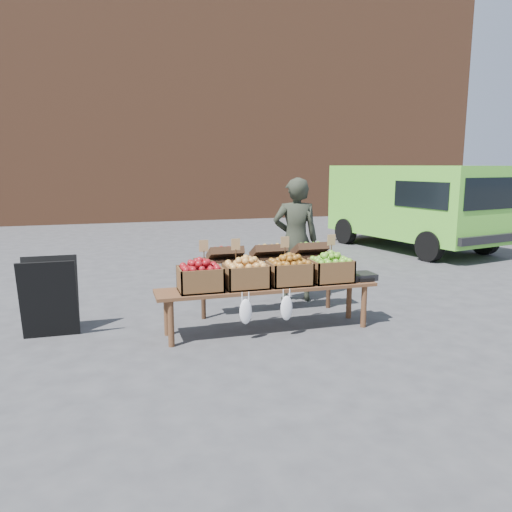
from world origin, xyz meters
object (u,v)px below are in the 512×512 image
object	(u,v)px
vendor	(296,240)
crate_green_apples	(330,270)
weighing_scale	(361,276)
crate_russet_pears	(246,276)
back_table	(268,276)
display_bench	(268,309)
chalkboard_sign	(50,297)
crate_red_apples	(289,273)
delivery_van	(412,208)
crate_golden_apples	(200,279)

from	to	relation	value
vendor	crate_green_apples	size ratio (longest dim) A/B	3.67
weighing_scale	crate_russet_pears	bearing A→B (deg)	180.00
back_table	vendor	bearing A→B (deg)	41.73
display_bench	weighing_scale	xyz separation A→B (m)	(1.25, 0.00, 0.33)
chalkboard_sign	back_table	xyz separation A→B (m)	(2.76, 0.16, 0.04)
weighing_scale	chalkboard_sign	bearing A→B (deg)	171.61
back_table	crate_red_apples	world-z (taller)	back_table
vendor	display_bench	xyz separation A→B (m)	(-0.84, -1.25, -0.63)
back_table	crate_green_apples	xyz separation A→B (m)	(0.58, -0.72, 0.19)
delivery_van	vendor	world-z (taller)	delivery_van
crate_red_apples	weighing_scale	xyz separation A→B (m)	(0.97, 0.00, -0.10)
crate_golden_apples	back_table	bearing A→B (deg)	34.05
delivery_van	crate_green_apples	distance (m)	6.54
delivery_van	crate_russet_pears	xyz separation A→B (m)	(-5.50, -4.84, -0.29)
delivery_van	display_bench	world-z (taller)	delivery_van
back_table	crate_golden_apples	distance (m)	1.30
back_table	display_bench	bearing A→B (deg)	-108.47
chalkboard_sign	crate_red_apples	bearing A→B (deg)	-10.93
delivery_van	vendor	xyz separation A→B (m)	(-4.38, -3.59, -0.08)
crate_green_apples	crate_red_apples	bearing A→B (deg)	180.00
chalkboard_sign	crate_russet_pears	world-z (taller)	chalkboard_sign
crate_golden_apples	weighing_scale	distance (m)	2.08
chalkboard_sign	crate_green_apples	distance (m)	3.40
display_bench	crate_green_apples	size ratio (longest dim) A/B	5.40
back_table	display_bench	size ratio (longest dim) A/B	0.78
crate_golden_apples	crate_russet_pears	distance (m)	0.55
delivery_van	crate_red_apples	distance (m)	6.93
crate_green_apples	weighing_scale	distance (m)	0.44
crate_russet_pears	crate_red_apples	world-z (taller)	same
back_table	crate_red_apples	size ratio (longest dim) A/B	4.20
vendor	crate_red_apples	size ratio (longest dim) A/B	3.67
crate_russet_pears	weighing_scale	distance (m)	1.53
vendor	weighing_scale	xyz separation A→B (m)	(0.41, -1.25, -0.31)
vendor	weighing_scale	distance (m)	1.35
crate_golden_apples	weighing_scale	size ratio (longest dim) A/B	1.47
chalkboard_sign	crate_green_apples	xyz separation A→B (m)	(3.35, -0.56, 0.23)
delivery_van	back_table	bearing A→B (deg)	-152.37
display_bench	weighing_scale	world-z (taller)	weighing_scale
delivery_van	display_bench	distance (m)	7.15
delivery_van	weighing_scale	size ratio (longest dim) A/B	13.11
vendor	back_table	bearing A→B (deg)	56.89
crate_golden_apples	crate_red_apples	bearing A→B (deg)	0.00
crate_red_apples	weighing_scale	bearing A→B (deg)	0.00
display_bench	crate_red_apples	xyz separation A→B (m)	(0.28, 0.00, 0.42)
crate_red_apples	display_bench	bearing A→B (deg)	180.00
crate_russet_pears	weighing_scale	size ratio (longest dim) A/B	1.47
chalkboard_sign	display_bench	xyz separation A→B (m)	(2.52, -0.56, -0.19)
crate_red_apples	crate_green_apples	bearing A→B (deg)	0.00
vendor	chalkboard_sign	xyz separation A→B (m)	(-3.36, -0.70, -0.44)
delivery_van	crate_red_apples	world-z (taller)	delivery_van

